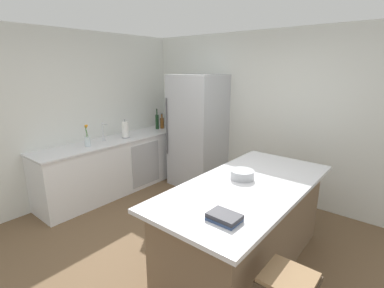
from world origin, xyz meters
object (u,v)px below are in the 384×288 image
(sink_faucet, at_px, (103,131))
(whiskey_bottle, at_px, (162,123))
(kitchen_island, at_px, (245,224))
(vinegar_bottle, at_px, (171,121))
(mixing_bowl, at_px, (242,175))
(paper_towel_roll, at_px, (125,130))
(refrigerator, at_px, (198,131))
(soda_bottle, at_px, (167,120))
(flower_vase, at_px, (87,140))
(wine_bottle, at_px, (157,121))
(cookbook_stack, at_px, (224,217))

(sink_faucet, height_order, whiskey_bottle, sink_faucet)
(kitchen_island, distance_m, vinegar_bottle, 3.05)
(mixing_bowl, bearing_deg, paper_towel_roll, 171.21)
(refrigerator, distance_m, paper_towel_roll, 1.24)
(refrigerator, height_order, soda_bottle, refrigerator)
(refrigerator, distance_m, soda_bottle, 0.85)
(soda_bottle, bearing_deg, flower_vase, -89.31)
(refrigerator, relative_size, wine_bottle, 5.00)
(wine_bottle, relative_size, mixing_bowl, 1.57)
(vinegar_bottle, height_order, mixing_bowl, vinegar_bottle)
(soda_bottle, bearing_deg, wine_bottle, -107.17)
(wine_bottle, bearing_deg, whiskey_bottle, 72.41)
(soda_bottle, xyz_separation_m, cookbook_stack, (2.79, -2.22, -0.11))
(paper_towel_roll, bearing_deg, cookbook_stack, -23.51)
(flower_vase, relative_size, cookbook_stack, 1.33)
(paper_towel_roll, distance_m, cookbook_stack, 3.01)
(cookbook_stack, bearing_deg, kitchen_island, 105.25)
(refrigerator, height_order, wine_bottle, refrigerator)
(cookbook_stack, bearing_deg, whiskey_bottle, 143.06)
(paper_towel_roll, relative_size, wine_bottle, 0.80)
(vinegar_bottle, height_order, wine_bottle, wine_bottle)
(wine_bottle, bearing_deg, paper_towel_roll, -83.79)
(sink_faucet, height_order, flower_vase, flower_vase)
(refrigerator, xyz_separation_m, flower_vase, (-0.82, -1.63, 0.04))
(flower_vase, height_order, mixing_bowl, flower_vase)
(refrigerator, distance_m, wine_bottle, 0.91)
(vinegar_bottle, distance_m, wine_bottle, 0.29)
(kitchen_island, relative_size, wine_bottle, 5.65)
(kitchen_island, bearing_deg, paper_towel_roll, 169.73)
(vinegar_bottle, xyz_separation_m, whiskey_bottle, (-0.06, -0.18, -0.01))
(refrigerator, relative_size, whiskey_bottle, 6.72)
(refrigerator, height_order, whiskey_bottle, refrigerator)
(paper_towel_roll, relative_size, cookbook_stack, 1.25)
(kitchen_island, xyz_separation_m, wine_bottle, (-2.65, 1.28, 0.59))
(paper_towel_roll, xyz_separation_m, cookbook_stack, (2.76, -1.20, -0.09))
(kitchen_island, height_order, cookbook_stack, cookbook_stack)
(wine_bottle, distance_m, cookbook_stack, 3.50)
(sink_faucet, bearing_deg, whiskey_bottle, 88.00)
(kitchen_island, relative_size, refrigerator, 1.13)
(whiskey_bottle, height_order, wine_bottle, wine_bottle)
(cookbook_stack, height_order, mixing_bowl, mixing_bowl)
(sink_faucet, distance_m, cookbook_stack, 2.99)
(sink_faucet, relative_size, mixing_bowl, 1.22)
(sink_faucet, height_order, mixing_bowl, sink_faucet)
(paper_towel_roll, xyz_separation_m, mixing_bowl, (2.45, -0.38, -0.07))
(wine_bottle, bearing_deg, refrigerator, 6.93)
(kitchen_island, distance_m, wine_bottle, 3.00)
(kitchen_island, xyz_separation_m, sink_faucet, (-2.66, 0.11, 0.60))
(flower_vase, height_order, paper_towel_roll, flower_vase)
(paper_towel_roll, relative_size, mixing_bowl, 1.27)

